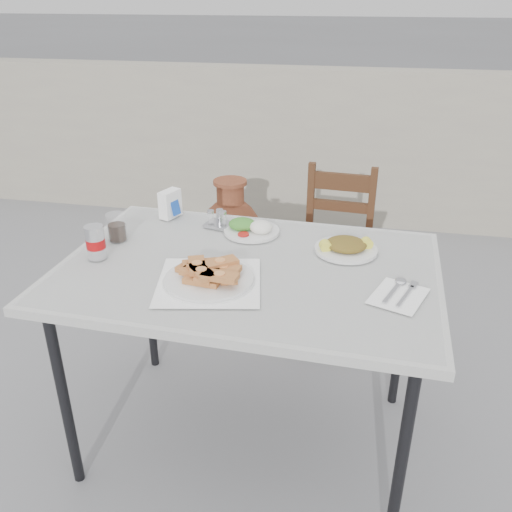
% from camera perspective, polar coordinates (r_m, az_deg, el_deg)
% --- Properties ---
extents(ground, '(80.00, 80.00, 0.00)m').
position_cam_1_polar(ground, '(2.51, -3.33, -17.20)').
color(ground, slate).
rests_on(ground, ground).
extents(cafe_table, '(1.40, 0.98, 0.83)m').
position_cam_1_polar(cafe_table, '(1.99, -0.84, -2.42)').
color(cafe_table, black).
rests_on(cafe_table, ground).
extents(pide_plate, '(0.41, 0.41, 0.07)m').
position_cam_1_polar(pide_plate, '(1.84, -5.00, -1.88)').
color(pide_plate, white).
rests_on(pide_plate, cafe_table).
extents(salad_rice_plate, '(0.23, 0.23, 0.06)m').
position_cam_1_polar(salad_rice_plate, '(2.22, -0.52, 3.00)').
color(salad_rice_plate, silver).
rests_on(salad_rice_plate, cafe_table).
extents(salad_chopped_plate, '(0.24, 0.24, 0.05)m').
position_cam_1_polar(salad_chopped_plate, '(2.09, 9.45, 1.01)').
color(salad_chopped_plate, silver).
rests_on(salad_chopped_plate, cafe_table).
extents(soda_can, '(0.07, 0.07, 0.13)m').
position_cam_1_polar(soda_can, '(2.08, -16.54, 1.42)').
color(soda_can, silver).
rests_on(soda_can, cafe_table).
extents(cola_glass, '(0.08, 0.08, 0.11)m').
position_cam_1_polar(cola_glass, '(2.22, -14.44, 2.83)').
color(cola_glass, white).
rests_on(cola_glass, cafe_table).
extents(napkin_holder, '(0.09, 0.11, 0.12)m').
position_cam_1_polar(napkin_holder, '(2.39, -9.03, 5.45)').
color(napkin_holder, white).
rests_on(napkin_holder, cafe_table).
extents(condiment_caddy, '(0.12, 0.11, 0.08)m').
position_cam_1_polar(condiment_caddy, '(2.28, -3.99, 3.75)').
color(condiment_caddy, silver).
rests_on(condiment_caddy, cafe_table).
extents(cutlery_napkin, '(0.21, 0.24, 0.01)m').
position_cam_1_polar(cutlery_napkin, '(1.84, 14.84, -3.79)').
color(cutlery_napkin, white).
rests_on(cutlery_napkin, cafe_table).
extents(chair, '(0.42, 0.42, 0.88)m').
position_cam_1_polar(chair, '(3.00, 8.27, 0.91)').
color(chair, '#3B1D10').
rests_on(chair, ground).
extents(terracotta_urn, '(0.40, 0.40, 0.69)m').
position_cam_1_polar(terracotta_urn, '(3.44, -2.62, 2.10)').
color(terracotta_urn, brown).
rests_on(terracotta_urn, ground).
extents(back_wall, '(6.00, 0.25, 1.20)m').
position_cam_1_polar(back_wall, '(4.43, 4.70, 11.46)').
color(back_wall, gray).
rests_on(back_wall, ground).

